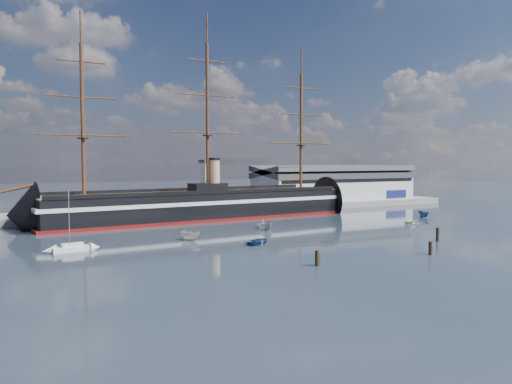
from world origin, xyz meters
TOP-DOWN VIEW (x-y plane):
  - ground at (0.00, 40.00)m, footprint 600.00×600.00m
  - quay at (10.00, 76.00)m, footprint 180.00×18.00m
  - warehouse at (58.00, 80.00)m, footprint 63.00×21.00m
  - quay_tower at (3.00, 73.00)m, footprint 5.00×5.00m
  - warship at (-6.78, 60.00)m, footprint 113.37×21.91m
  - sailboat at (-45.61, 23.84)m, footprint 7.27×2.83m
  - motorboat_a at (-21.96, 25.71)m, footprint 6.56×4.37m
  - motorboat_b at (-11.77, 14.75)m, footprint 3.06×4.03m
  - motorboat_c at (0.18, 31.77)m, footprint 6.07×3.44m
  - motorboat_d at (1.16, 35.25)m, footprint 6.73×6.05m
  - motorboat_e at (39.60, 22.75)m, footprint 1.87×3.31m
  - motorboat_f at (53.99, 32.54)m, footprint 6.21×3.88m
  - piling_near_left at (-14.04, -7.96)m, footprint 0.64×0.64m
  - piling_near_mid at (9.08, -9.89)m, footprint 0.64×0.64m
  - piling_near_right at (22.23, -0.05)m, footprint 0.64×0.64m

SIDE VIEW (x-z plane):
  - ground at x=0.00m, z-range 0.00..0.00m
  - quay at x=10.00m, z-range -1.00..1.00m
  - motorboat_a at x=-21.96m, z-range -1.23..1.23m
  - motorboat_b at x=-11.77m, z-range -0.88..0.88m
  - motorboat_c at x=0.18m, z-range -1.15..1.15m
  - motorboat_d at x=1.16m, z-range -1.17..1.17m
  - motorboat_e at x=39.60m, z-range -0.73..0.73m
  - motorboat_f at x=53.99m, z-range -1.17..1.17m
  - piling_near_left at x=-14.04m, z-range -1.59..1.59m
  - piling_near_mid at x=9.08m, z-range -1.51..1.51m
  - piling_near_right at x=22.23m, z-range -1.76..1.76m
  - sailboat at x=-45.61m, z-range -4.95..6.39m
  - warship at x=-6.78m, z-range -22.93..31.01m
  - warehouse at x=58.00m, z-range 2.18..13.78m
  - quay_tower at x=3.00m, z-range 2.25..17.25m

